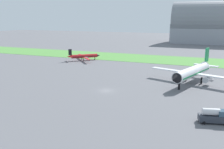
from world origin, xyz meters
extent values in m
plane|color=slate|center=(0.00, 0.00, 0.00)|extent=(600.00, 600.00, 0.00)
cube|color=#549342|center=(0.00, 65.45, 0.04)|extent=(360.00, 28.00, 0.08)
cylinder|color=red|center=(-32.69, 47.42, 2.29)|extent=(11.42, 10.64, 1.90)
cone|color=black|center=(-27.05, 52.55, 2.29)|extent=(2.66, 2.66, 1.87)
cone|color=red|center=(-38.60, 42.03, 2.52)|extent=(3.13, 3.06, 1.71)
cube|color=black|center=(-32.69, 47.42, 2.14)|extent=(10.88, 10.15, 0.27)
cube|color=red|center=(-36.50, 51.04, 1.95)|extent=(8.04, 8.64, 0.19)
cube|color=red|center=(-29.44, 43.29, 1.95)|extent=(8.04, 8.64, 0.19)
cylinder|color=#B7BABF|center=(-34.83, 50.00, 1.95)|extent=(1.54, 1.48, 0.61)
cylinder|color=#B7BABF|center=(-30.32, 45.04, 1.95)|extent=(1.54, 1.48, 0.61)
cube|color=black|center=(-38.32, 42.29, 4.76)|extent=(1.42, 1.32, 3.05)
cube|color=red|center=(-39.22, 43.28, 2.48)|extent=(2.64, 2.74, 0.15)
cube|color=red|center=(-37.42, 41.31, 2.48)|extent=(2.64, 2.74, 0.15)
cylinder|color=black|center=(-28.46, 51.27, 0.67)|extent=(0.34, 0.34, 1.33)
cylinder|color=black|center=(-34.66, 48.17, 0.67)|extent=(0.34, 0.34, 1.33)
cylinder|color=black|center=(-32.12, 45.38, 0.67)|extent=(0.34, 0.34, 1.33)
cylinder|color=white|center=(24.07, 18.96, 4.10)|extent=(10.86, 23.55, 3.61)
cone|color=black|center=(19.94, 6.50, 4.10)|extent=(4.39, 4.23, 3.54)
cone|color=white|center=(28.41, 32.03, 4.55)|extent=(4.53, 5.38, 3.25)
cube|color=#198C4C|center=(24.07, 18.96, 3.83)|extent=(10.52, 22.33, 0.51)
cube|color=white|center=(31.75, 17.10, 3.47)|extent=(15.67, 7.14, 0.36)
cube|color=white|center=(16.80, 22.06, 3.47)|extent=(15.67, 7.14, 0.36)
cylinder|color=#B7BABF|center=(29.06, 17.99, 2.18)|extent=(3.12, 4.36, 1.98)
cylinder|color=#B7BABF|center=(19.49, 21.17, 2.18)|extent=(3.12, 4.36, 1.98)
cube|color=#198C4C|center=(28.20, 31.41, 8.53)|extent=(1.34, 2.94, 5.25)
cube|color=white|center=(30.38, 30.69, 4.46)|extent=(4.98, 3.31, 0.29)
cube|color=white|center=(26.02, 32.13, 4.46)|extent=(4.98, 3.31, 0.29)
cylinder|color=black|center=(20.97, 9.62, 1.15)|extent=(0.65, 0.65, 2.30)
cylinder|color=black|center=(27.27, 19.62, 1.15)|extent=(0.65, 0.65, 2.30)
cylinder|color=black|center=(21.89, 21.41, 1.15)|extent=(0.65, 0.65, 2.30)
cube|color=#2D333D|center=(31.23, -13.78, 1.05)|extent=(6.89, 3.92, 1.40)
cylinder|color=silver|center=(30.48, -13.97, 2.52)|extent=(3.84, 2.36, 1.54)
cube|color=#334C60|center=(33.00, -13.33, 2.35)|extent=(2.76, 2.53, 1.20)
cylinder|color=black|center=(33.15, -12.06, 0.35)|extent=(0.74, 0.41, 0.70)
cylinder|color=black|center=(28.73, -13.17, 0.35)|extent=(0.74, 0.41, 0.70)
cylinder|color=black|center=(29.32, -15.50, 0.35)|extent=(0.74, 0.41, 0.70)
cube|color=#9399A3|center=(22.39, 167.17, 8.39)|extent=(54.52, 29.45, 16.78)
cylinder|color=gray|center=(22.39, 167.17, 19.73)|extent=(53.43, 32.40, 32.40)
camera|label=1|loc=(29.24, -68.52, 22.33)|focal=39.81mm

